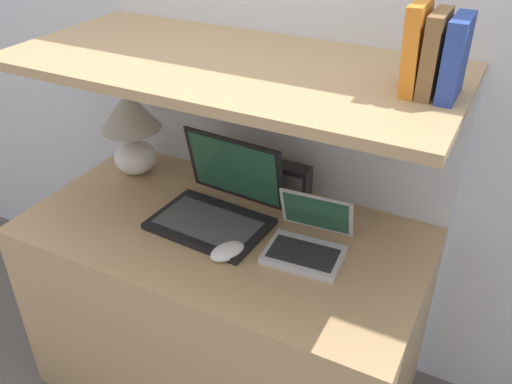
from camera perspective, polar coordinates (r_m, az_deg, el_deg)
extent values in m
cube|color=silver|center=(1.80, 2.50, 15.80)|extent=(6.00, 0.05, 2.40)
cube|color=tan|center=(1.93, -3.23, -12.46)|extent=(1.26, 0.66, 0.70)
cube|color=silver|center=(2.02, 1.56, -1.18)|extent=(1.26, 0.04, 1.20)
cube|color=tan|center=(1.52, -2.81, 13.19)|extent=(1.26, 0.60, 0.03)
ellipsoid|color=white|center=(2.03, -12.59, 3.61)|extent=(0.15, 0.15, 0.12)
cylinder|color=tan|center=(1.99, -12.88, 5.85)|extent=(0.02, 0.02, 0.05)
cone|color=#B2AD99|center=(1.95, -13.22, 8.40)|extent=(0.21, 0.21, 0.14)
cube|color=black|center=(1.71, -4.88, -3.36)|extent=(0.37, 0.27, 0.02)
cube|color=#47474C|center=(1.70, -5.08, -3.20)|extent=(0.32, 0.19, 0.00)
cube|color=black|center=(1.75, -2.25, 2.48)|extent=(0.36, 0.08, 0.24)
cube|color=#235138|center=(1.75, -2.34, 2.44)|extent=(0.32, 0.06, 0.21)
cube|color=silver|center=(1.59, 5.05, -6.62)|extent=(0.23, 0.17, 0.02)
cube|color=#232326|center=(1.58, 4.99, -6.42)|extent=(0.20, 0.12, 0.00)
cube|color=silver|center=(1.62, 6.40, -2.17)|extent=(0.23, 0.07, 0.15)
cube|color=#235138|center=(1.62, 6.36, -2.21)|extent=(0.20, 0.06, 0.13)
ellipsoid|color=white|center=(1.59, -3.03, -6.26)|extent=(0.11, 0.13, 0.04)
cube|color=black|center=(1.80, 3.81, 0.84)|extent=(0.12, 0.06, 0.13)
cube|color=#59595B|center=(1.78, 3.40, 0.37)|extent=(0.10, 0.00, 0.09)
cube|color=#284293|center=(1.31, 20.26, 13.07)|extent=(0.04, 0.14, 0.18)
cube|color=brown|center=(1.32, 18.24, 13.63)|extent=(0.03, 0.13, 0.19)
cube|color=orange|center=(1.32, 16.48, 14.31)|extent=(0.04, 0.13, 0.21)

